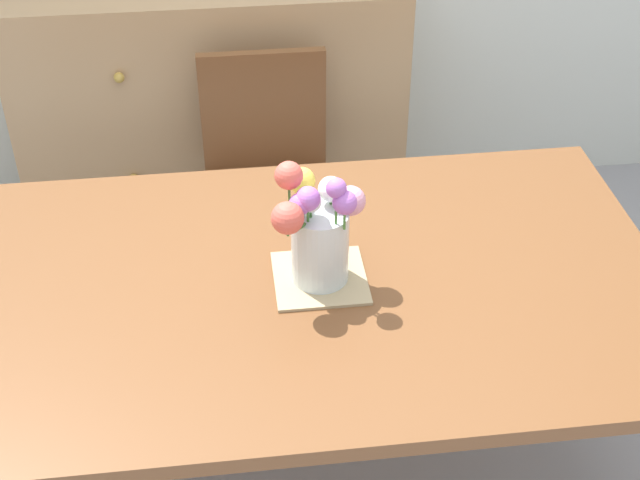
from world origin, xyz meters
TOP-DOWN VIEW (x-y plane):
  - ground_plane at (0.00, 0.00)m, footprint 12.00×12.00m
  - dining_table at (0.00, 0.00)m, footprint 1.78×1.07m
  - chair_far at (-0.04, 0.87)m, footprint 0.42×0.42m
  - dresser at (-0.21, 1.33)m, footprint 1.40×0.47m
  - placemat at (0.03, -0.00)m, footprint 0.23×0.23m
  - flower_vase at (0.03, -0.00)m, footprint 0.23×0.24m

SIDE VIEW (x-z plane):
  - ground_plane at x=0.00m, z-range 0.00..0.00m
  - dresser at x=-0.21m, z-range 0.00..1.00m
  - chair_far at x=-0.04m, z-range 0.07..0.97m
  - dining_table at x=0.00m, z-range 0.29..1.04m
  - placemat at x=0.03m, z-range 0.74..0.75m
  - flower_vase at x=0.03m, z-range 0.74..1.06m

